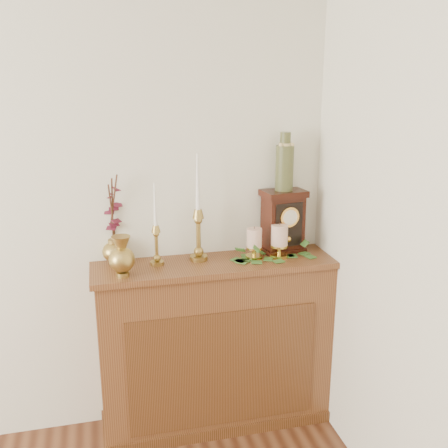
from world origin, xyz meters
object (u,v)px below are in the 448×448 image
object	(u,v)px
candlestick_left	(156,239)
ceramic_vase	(285,165)
candlestick_center	(198,226)
mantel_clock	(283,222)
bud_vase	(122,257)
ginger_jar	(114,222)

from	to	relation	value
candlestick_left	ceramic_vase	bearing A→B (deg)	4.69
ceramic_vase	candlestick_center	bearing A→B (deg)	-175.24
candlestick_left	mantel_clock	size ratio (longest dim) A/B	1.25
candlestick_center	mantel_clock	distance (m)	0.46
bud_vase	mantel_clock	distance (m)	0.87
candlestick_left	bud_vase	world-z (taller)	candlestick_left
mantel_clock	ceramic_vase	distance (m)	0.30
candlestick_left	ginger_jar	distance (m)	0.24
bud_vase	mantel_clock	xyz separation A→B (m)	(0.85, 0.17, 0.06)
ceramic_vase	bud_vase	bearing A→B (deg)	-168.25
bud_vase	ginger_jar	bearing A→B (deg)	95.24
ginger_jar	mantel_clock	xyz separation A→B (m)	(0.87, -0.06, -0.04)
bud_vase	candlestick_left	bearing A→B (deg)	34.81
candlestick_center	ceramic_vase	bearing A→B (deg)	4.76
bud_vase	ceramic_vase	xyz separation A→B (m)	(0.85, 0.18, 0.37)
candlestick_center	bud_vase	bearing A→B (deg)	-160.39
candlestick_left	ceramic_vase	world-z (taller)	ceramic_vase
candlestick_left	mantel_clock	world-z (taller)	candlestick_left
candlestick_left	mantel_clock	distance (m)	0.68
candlestick_left	candlestick_center	bearing A→B (deg)	4.53
ginger_jar	ceramic_vase	bearing A→B (deg)	-3.76
candlestick_center	bud_vase	xyz separation A→B (m)	(-0.39, -0.14, -0.08)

